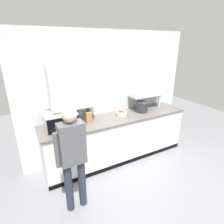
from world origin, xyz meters
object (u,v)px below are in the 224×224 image
at_px(microwave_oven, 60,121).
at_px(fruit_bowl, 122,113).
at_px(thermos_flask, 159,102).
at_px(stock_pot, 142,107).
at_px(knife_block, 88,117).
at_px(person_figure, 72,152).

relative_size(microwave_oven, fruit_bowl, 2.35).
bearing_deg(thermos_flask, stock_pot, -176.18).
bearing_deg(stock_pot, thermos_flask, 3.82).
distance_m(knife_block, stock_pot, 1.22).
bearing_deg(person_figure, microwave_oven, 86.77).
xyz_separation_m(fruit_bowl, person_figure, (-1.30, -0.86, -0.03)).
xyz_separation_m(stock_pot, fruit_bowl, (-0.49, 0.02, -0.07)).
distance_m(microwave_oven, thermos_flask, 2.27).
relative_size(knife_block, person_figure, 0.18).
height_order(knife_block, thermos_flask, knife_block).
relative_size(knife_block, stock_pot, 0.79).
bearing_deg(stock_pot, person_figure, -154.93).
distance_m(microwave_oven, knife_block, 0.52).
bearing_deg(knife_block, fruit_bowl, -0.84).
bearing_deg(person_figure, fruit_bowl, 33.50).
height_order(stock_pot, thermos_flask, thermos_flask).
bearing_deg(knife_block, thermos_flask, 0.04).
xyz_separation_m(microwave_oven, fruit_bowl, (1.26, 0.01, -0.09)).
bearing_deg(microwave_oven, fruit_bowl, 0.23).
distance_m(fruit_bowl, thermos_flask, 1.02).
bearing_deg(stock_pot, microwave_oven, 179.41).
xyz_separation_m(microwave_oven, stock_pot, (1.75, -0.02, -0.03)).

